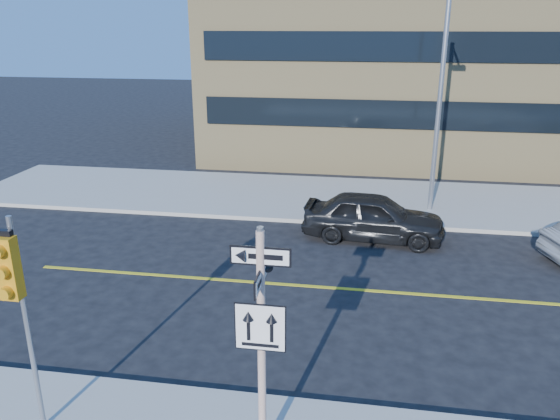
% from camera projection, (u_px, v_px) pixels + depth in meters
% --- Properties ---
extents(ground, '(120.00, 120.00, 0.00)m').
position_uv_depth(ground, '(285.00, 371.00, 11.57)').
color(ground, black).
rests_on(ground, ground).
extents(sign_pole, '(0.92, 0.92, 4.06)m').
position_uv_depth(sign_pole, '(261.00, 334.00, 8.43)').
color(sign_pole, white).
rests_on(sign_pole, near_sidewalk).
extents(traffic_signal, '(0.32, 0.45, 4.00)m').
position_uv_depth(traffic_signal, '(13.00, 285.00, 8.70)').
color(traffic_signal, gray).
rests_on(traffic_signal, near_sidewalk).
extents(parked_car_a, '(2.28, 4.85, 1.61)m').
position_uv_depth(parked_car_a, '(373.00, 217.00, 18.41)').
color(parked_car_a, black).
rests_on(parked_car_a, ground).
extents(streetlight_a, '(0.55, 2.25, 8.00)m').
position_uv_depth(streetlight_a, '(442.00, 89.00, 19.46)').
color(streetlight_a, gray).
rests_on(streetlight_a, far_sidewalk).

